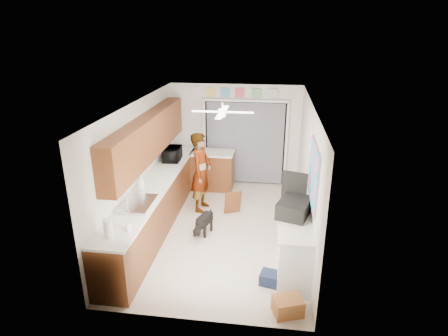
{
  "coord_description": "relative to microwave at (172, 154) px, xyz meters",
  "views": [
    {
      "loc": [
        0.93,
        -6.48,
        3.78
      ],
      "look_at": [
        0.0,
        0.4,
        1.15
      ],
      "focal_mm": 30.0,
      "sensor_mm": 36.0,
      "label": 1
    }
  ],
  "objects": [
    {
      "name": "cabinet_door_panel",
      "position": [
        1.45,
        -0.62,
        -0.82
      ],
      "size": [
        0.39,
        0.28,
        0.54
      ],
      "primitive_type": "cube",
      "rotation": [
        0.21,
        0.0,
        0.43
      ],
      "color": "brown",
      "rests_on": "floor"
    },
    {
      "name": "wall_front",
      "position": [
        1.3,
        -3.79,
        0.16
      ],
      "size": [
        3.2,
        0.0,
        3.2
      ],
      "primitive_type": "plane",
      "rotation": [
        -1.57,
        0.0,
        0.0
      ],
      "color": "silver",
      "rests_on": "ground"
    },
    {
      "name": "left_base_cabinets",
      "position": [
        -0.0,
        -1.29,
        -0.64
      ],
      "size": [
        0.6,
        4.8,
        0.9
      ],
      "primitive_type": "cube",
      "color": "brown",
      "rests_on": "floor"
    },
    {
      "name": "header_frame_0",
      "position": [
        0.7,
        1.18,
        1.21
      ],
      "size": [
        0.22,
        0.02,
        0.22
      ],
      "primitive_type": "cube",
      "color": "#F2D550",
      "rests_on": "wall_back"
    },
    {
      "name": "wall_right",
      "position": [
        2.9,
        -1.29,
        0.16
      ],
      "size": [
        0.0,
        5.0,
        5.0
      ],
      "primitive_type": "plane",
      "rotation": [
        1.57,
        0.0,
        -1.57
      ],
      "color": "silver",
      "rests_on": "ground"
    },
    {
      "name": "header_frame_3",
      "position": [
        1.8,
        1.18,
        1.21
      ],
      "size": [
        0.22,
        0.02,
        0.22
      ],
      "primitive_type": "cube",
      "color": "#68B67D",
      "rests_on": "wall_back"
    },
    {
      "name": "abstract_painting",
      "position": [
        2.88,
        -2.29,
        0.56
      ],
      "size": [
        0.03,
        1.15,
        0.95
      ],
      "primitive_type": "cube",
      "color": "#EB56AC",
      "rests_on": "wall_right"
    },
    {
      "name": "door_trim_right",
      "position": [
        2.57,
        1.15,
        -0.04
      ],
      "size": [
        0.06,
        0.04,
        2.1
      ],
      "primitive_type": "cube",
      "color": "white",
      "rests_on": "wall_back"
    },
    {
      "name": "dog",
      "position": [
        1.0,
        -1.5,
        -0.87
      ],
      "size": [
        0.4,
        0.61,
        0.44
      ],
      "primitive_type": "cube",
      "rotation": [
        0.0,
        0.0,
        -0.3
      ],
      "color": "black",
      "rests_on": "floor"
    },
    {
      "name": "suitcase_rim",
      "position": [
        2.62,
        -2.3,
        -0.13
      ],
      "size": [
        0.59,
        0.69,
        0.02
      ],
      "primitive_type": "cube",
      "rotation": [
        0.0,
        0.0,
        -0.3
      ],
      "color": "yellow",
      "rests_on": "suitcase"
    },
    {
      "name": "paper_towel_roll",
      "position": [
        -0.05,
        -3.34,
        -0.01
      ],
      "size": [
        0.17,
        0.17,
        0.28
      ],
      "primitive_type": "cylinder",
      "rotation": [
        0.0,
        0.0,
        0.35
      ],
      "color": "white",
      "rests_on": "left_countertop"
    },
    {
      "name": "sink_basin",
      "position": [
        0.01,
        -2.29,
        -0.13
      ],
      "size": [
        0.5,
        0.76,
        0.06
      ],
      "primitive_type": "cube",
      "color": "silver",
      "rests_on": "left_countertop"
    },
    {
      "name": "suitcase_lid",
      "position": [
        2.62,
        -2.01,
        0.23
      ],
      "size": [
        0.41,
        0.15,
        0.5
      ],
      "primitive_type": "cube",
      "rotation": [
        0.0,
        0.0,
        -0.3
      ],
      "color": "black",
      "rests_on": "suitcase"
    },
    {
      "name": "door_trim_head",
      "position": [
        1.55,
        1.15,
        1.03
      ],
      "size": [
        2.1,
        0.04,
        0.06
      ],
      "primitive_type": "cube",
      "color": "white",
      "rests_on": "wall_back"
    },
    {
      "name": "peninsula_top",
      "position": [
        0.8,
        0.71,
        -0.17
      ],
      "size": [
        1.04,
        0.64,
        0.04
      ],
      "primitive_type": "cube",
      "color": "white",
      "rests_on": "peninsula_base"
    },
    {
      "name": "jar_a",
      "position": [
        0.17,
        -3.13,
        -0.09
      ],
      "size": [
        0.09,
        0.09,
        0.12
      ],
      "primitive_type": "cylinder",
      "rotation": [
        0.0,
        0.0,
        -0.02
      ],
      "color": "silver",
      "rests_on": "left_countertop"
    },
    {
      "name": "route66_sign",
      "position": [
        0.35,
        1.18,
        1.21
      ],
      "size": [
        0.22,
        0.02,
        0.26
      ],
      "primitive_type": "cube",
      "color": "silver",
      "rests_on": "wall_back"
    },
    {
      "name": "faucet",
      "position": [
        -0.18,
        -2.29,
        -0.04
      ],
      "size": [
        0.03,
        0.03,
        0.22
      ],
      "primitive_type": "cylinder",
      "color": "silver",
      "rests_on": "left_countertop"
    },
    {
      "name": "peninsula_base",
      "position": [
        0.8,
        0.71,
        -0.64
      ],
      "size": [
        1.0,
        0.6,
        0.9
      ],
      "primitive_type": "cube",
      "color": "brown",
      "rests_on": "floor"
    },
    {
      "name": "wall_left",
      "position": [
        -0.3,
        -1.29,
        0.16
      ],
      "size": [
        0.0,
        5.0,
        5.0
      ],
      "primitive_type": "plane",
      "rotation": [
        1.57,
        0.0,
        1.57
      ],
      "color": "silver",
      "rests_on": "ground"
    },
    {
      "name": "navy_crate",
      "position": [
        2.3,
        -2.86,
        -0.99
      ],
      "size": [
        0.36,
        0.32,
        0.19
      ],
      "primitive_type": "cube",
      "rotation": [
        0.0,
        0.0,
        -0.23
      ],
      "color": "#151E34",
      "rests_on": "floor"
    },
    {
      "name": "ceiling_fan",
      "position": [
        1.3,
        -1.09,
        1.23
      ],
      "size": [
        1.14,
        1.14,
        0.24
      ],
      "primitive_type": "cube",
      "color": "white",
      "rests_on": "ceiling"
    },
    {
      "name": "cardboard_box",
      "position": [
        2.55,
        -3.49,
        -0.97
      ],
      "size": [
        0.47,
        0.41,
        0.25
      ],
      "primitive_type": "cube",
      "rotation": [
        0.0,
        0.0,
        0.33
      ],
      "color": "#B16A37",
      "rests_on": "floor"
    },
    {
      "name": "curtain_panel",
      "position": [
        1.55,
        1.14,
        -0.04
      ],
      "size": [
        1.9,
        0.03,
        2.05
      ],
      "primitive_type": "cube",
      "color": "gray",
      "rests_on": "wall_back"
    },
    {
      "name": "microwave",
      "position": [
        0.0,
        0.0,
        0.0
      ],
      "size": [
        0.4,
        0.56,
        0.3
      ],
      "primitive_type": "imported",
      "rotation": [
        0.0,
        0.0,
        1.63
      ],
      "color": "black",
      "rests_on": "left_countertop"
    },
    {
      "name": "header_frame_2",
      "position": [
        1.4,
        1.18,
        1.21
      ],
      "size": [
        0.22,
        0.02,
        0.22
      ],
      "primitive_type": "cube",
      "color": "#D44F5D",
      "rests_on": "wall_back"
    },
    {
      "name": "left_countertop",
      "position": [
        0.01,
        -1.29,
        -0.17
      ],
      "size": [
        0.62,
        4.8,
        0.04
      ],
      "primitive_type": "cube",
      "color": "white",
      "rests_on": "left_base_cabinets"
    },
    {
      "name": "ceiling",
      "position": [
        1.3,
        -1.29,
        1.41
      ],
      "size": [
        5.0,
        5.0,
        0.0
      ],
      "primitive_type": "plane",
      "rotation": [
        3.14,
        0.0,
        0.0
      ],
      "color": "white",
      "rests_on": "ground"
    },
    {
      "name": "soap_bottle",
      "position": [
        -0.13,
        -1.7,
        0.02
      ],
      "size": [
        0.17,
        0.17,
        0.34
      ],
      "primitive_type": "imported",
      "rotation": [
        0.0,
        0.0,
        -0.43
      ],
      "color": "silver",
      "rests_on": "left_countertop"
    },
    {
      "name": "floor",
      "position": [
        1.3,
        -1.29,
        -1.09
      ],
      "size": [
        5.0,
        5.0,
        0.0
      ],
      "primitive_type": "plane",
      "color": "beige",
      "rests_on": "ground"
    },
    {
      "name": "header_frame_1",
      "position": [
        1.05,
        1.18,
        1.21
      ],
      "size": [
        0.22,
        0.02,
        0.22
      ],
      "primitive_type": "cube",
      "color": "#539ADD",
      "rests_on": "wall_back"
    },
    {
      "name": "wall_back",
      "position": [
        1.3,
        1.21,
        0.16
      ],
      "size": [
        3.2,
        0.0,
        3.2
      ],
      "primitive_type": "plane",
      "rotation": [
        1.57,
        0.0,
        0.0
      ],
      "color": "silver",
      "rests_on": "ground"
    },
    {
      "name": "man",
      "position": [
        0.75,
        -0.46,
        -0.22
      ],
      "size": [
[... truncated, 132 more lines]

